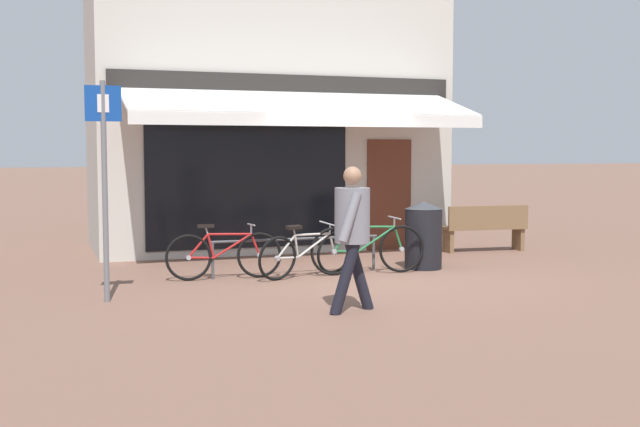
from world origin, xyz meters
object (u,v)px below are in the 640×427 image
(bicycle_green, at_px, (368,248))
(bicycle_silver, at_px, (306,254))
(litter_bin, at_px, (423,235))
(pedestrian_adult, at_px, (352,224))
(bicycle_red, at_px, (224,254))
(parking_sign, at_px, (104,169))
(park_bench, at_px, (485,227))

(bicycle_green, bearing_deg, bicycle_silver, -176.31)
(bicycle_green, height_order, litter_bin, litter_bin)
(bicycle_green, distance_m, pedestrian_adult, 2.96)
(bicycle_red, distance_m, litter_bin, 3.26)
(bicycle_green, xyz_separation_m, litter_bin, (1.06, 0.23, 0.15))
(litter_bin, height_order, parking_sign, parking_sign)
(litter_bin, relative_size, park_bench, 0.66)
(bicycle_red, bearing_deg, parking_sign, -141.17)
(bicycle_red, height_order, bicycle_silver, bicycle_red)
(bicycle_silver, height_order, parking_sign, parking_sign)
(bicycle_silver, relative_size, pedestrian_adult, 0.97)
(bicycle_silver, relative_size, park_bench, 1.03)
(bicycle_green, relative_size, parking_sign, 0.67)
(bicycle_red, height_order, bicycle_green, bicycle_green)
(bicycle_green, xyz_separation_m, pedestrian_adult, (-1.29, -2.58, 0.64))
(litter_bin, xyz_separation_m, park_bench, (2.07, 1.54, -0.08))
(bicycle_green, height_order, parking_sign, parking_sign)
(bicycle_silver, bearing_deg, pedestrian_adult, -114.72)
(pedestrian_adult, distance_m, park_bench, 6.23)
(litter_bin, bearing_deg, bicycle_red, 179.46)
(litter_bin, bearing_deg, pedestrian_adult, -129.98)
(parking_sign, bearing_deg, bicycle_green, 14.09)
(bicycle_red, relative_size, park_bench, 1.06)
(bicycle_red, xyz_separation_m, bicycle_green, (2.19, -0.26, 0.03))
(pedestrian_adult, bearing_deg, bicycle_silver, 89.32)
(park_bench, bearing_deg, bicycle_silver, -152.31)
(pedestrian_adult, xyz_separation_m, parking_sign, (-2.68, 1.58, 0.64))
(bicycle_green, xyz_separation_m, parking_sign, (-3.97, -1.00, 1.27))
(bicycle_silver, xyz_separation_m, parking_sign, (-2.98, -1.00, 1.31))
(bicycle_red, relative_size, litter_bin, 1.60)
(park_bench, bearing_deg, litter_bin, -138.77)
(parking_sign, bearing_deg, bicycle_silver, 18.60)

